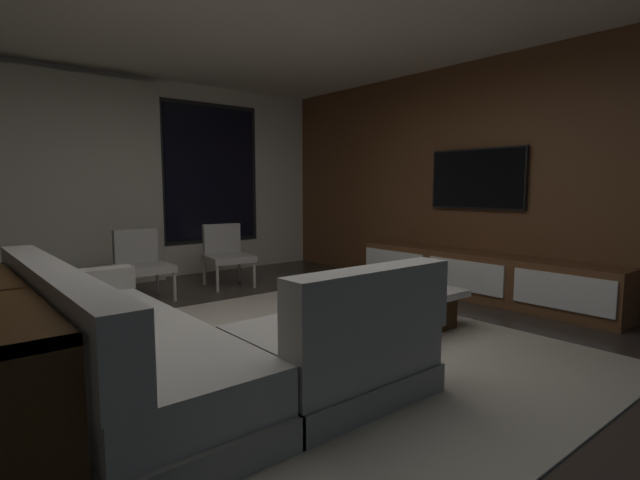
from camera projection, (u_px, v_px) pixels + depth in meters
name	position (u px, v px, depth m)	size (l,w,h in m)	color
floor	(279.00, 355.00, 3.62)	(9.20, 9.20, 0.00)	#332B26
back_wall_with_window	(114.00, 180.00, 6.21)	(6.60, 0.30, 2.70)	beige
media_wall	(502.00, 179.00, 5.41)	(0.12, 7.80, 2.70)	brown
area_rug	(323.00, 348.00, 3.77)	(3.20, 3.80, 0.01)	#ADA391
sectional_couch	(175.00, 348.00, 2.90)	(1.98, 2.50, 0.82)	gray
coffee_table	(377.00, 307.00, 4.32)	(1.16, 1.16, 0.36)	#341F0C
book_stack_on_coffee_table	(385.00, 281.00, 4.47)	(0.29, 0.22, 0.06)	#BC6F48
accent_chair_near_window	(226.00, 252.00, 6.14)	(0.61, 0.63, 0.78)	#B2ADA0
accent_chair_by_curtain	(141.00, 261.00, 5.38)	(0.54, 0.56, 0.78)	#B2ADA0
media_console	(480.00, 277.00, 5.39)	(0.46, 3.10, 0.52)	brown
mounted_tv	(477.00, 179.00, 5.54)	(0.05, 1.20, 0.69)	black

